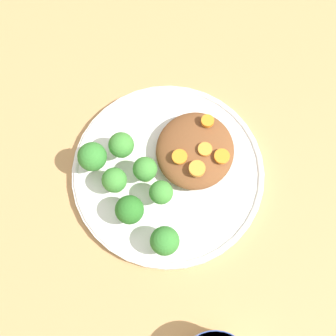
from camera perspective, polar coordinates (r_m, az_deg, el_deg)
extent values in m
plane|color=tan|center=(0.68, 0.00, -0.79)|extent=(4.00, 4.00, 0.00)
cylinder|color=silver|center=(0.68, 0.00, -0.60)|extent=(0.28, 0.28, 0.01)
torus|color=silver|center=(0.67, 0.00, -0.41)|extent=(0.27, 0.27, 0.01)
ellipsoid|color=brown|center=(0.66, 3.31, 2.17)|extent=(0.11, 0.12, 0.04)
cylinder|color=#759E51|center=(0.63, -0.39, -9.20)|extent=(0.02, 0.02, 0.02)
sphere|color=#337A2D|center=(0.61, -0.40, -8.87)|extent=(0.04, 0.04, 0.04)
cylinder|color=#759E51|center=(0.66, -2.73, -0.72)|extent=(0.02, 0.02, 0.02)
sphere|color=#3D8433|center=(0.64, -2.82, -0.12)|extent=(0.03, 0.03, 0.03)
cylinder|color=#7FA85B|center=(0.66, -6.37, -1.99)|extent=(0.02, 0.02, 0.02)
sphere|color=#3D8433|center=(0.64, -6.56, -1.47)|extent=(0.03, 0.03, 0.03)
cylinder|color=#7FA85B|center=(0.64, -4.58, -5.54)|extent=(0.01, 0.01, 0.02)
sphere|color=#286B23|center=(0.62, -4.72, -5.10)|extent=(0.04, 0.04, 0.04)
cylinder|color=#759E51|center=(0.67, -8.93, 0.70)|extent=(0.02, 0.02, 0.02)
sphere|color=#337A2D|center=(0.65, -9.23, 1.38)|extent=(0.04, 0.04, 0.04)
cylinder|color=#7FA85B|center=(0.65, -0.70, -3.52)|extent=(0.02, 0.02, 0.02)
sphere|color=#3D8433|center=(0.63, -0.73, -3.02)|extent=(0.03, 0.03, 0.03)
cylinder|color=#7FA85B|center=(0.67, -5.54, 2.11)|extent=(0.01, 0.01, 0.02)
sphere|color=#3D8433|center=(0.65, -5.72, 2.82)|extent=(0.04, 0.04, 0.04)
cylinder|color=orange|center=(0.66, 4.84, 5.73)|extent=(0.02, 0.02, 0.01)
cylinder|color=orange|center=(0.64, 4.53, 2.28)|extent=(0.02, 0.02, 0.01)
cylinder|color=orange|center=(0.64, 1.42, 1.38)|extent=(0.02, 0.02, 0.00)
cylinder|color=orange|center=(0.64, 6.59, 1.43)|extent=(0.02, 0.02, 0.00)
cylinder|color=orange|center=(0.63, 3.48, -0.47)|extent=(0.02, 0.02, 0.01)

